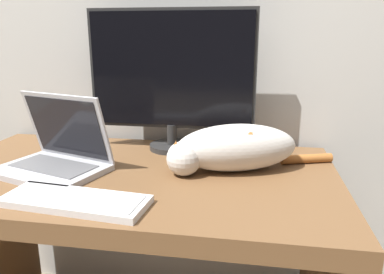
% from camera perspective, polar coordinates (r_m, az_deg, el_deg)
% --- Properties ---
extents(wall_back, '(6.40, 0.06, 2.60)m').
position_cam_1_polar(wall_back, '(1.64, -4.73, 18.16)').
color(wall_back, silver).
rests_on(wall_back, ground_plane).
extents(desk, '(1.37, 0.77, 0.77)m').
position_cam_1_polar(desk, '(1.36, -8.77, -11.84)').
color(desk, brown).
rests_on(desk, ground_plane).
extents(monitor, '(0.65, 0.18, 0.55)m').
position_cam_1_polar(monitor, '(1.47, -3.17, 9.20)').
color(monitor, '#282828').
rests_on(monitor, desk).
extents(laptop, '(0.40, 0.34, 0.26)m').
position_cam_1_polar(laptop, '(1.35, -20.06, -2.75)').
color(laptop, '#B7B7BC').
rests_on(laptop, desk).
extents(external_keyboard, '(0.41, 0.18, 0.02)m').
position_cam_1_polar(external_keyboard, '(1.08, -17.38, -9.24)').
color(external_keyboard, white).
rests_on(external_keyboard, desk).
extents(cat, '(0.57, 0.30, 0.16)m').
position_cam_1_polar(cat, '(1.26, 6.21, -1.59)').
color(cat, silver).
rests_on(cat, desk).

